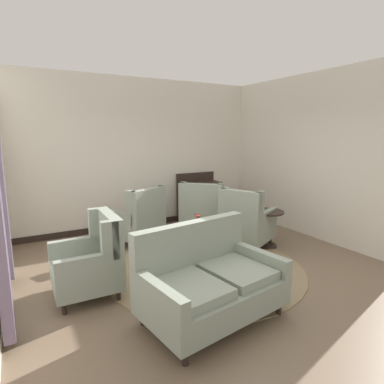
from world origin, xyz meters
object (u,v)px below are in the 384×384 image
armchair_beside_settee (137,220)px  side_table (267,225)px  sideboard (199,199)px  porcelain_vase (198,228)px  armchair_back_corner (246,223)px  armchair_foreground_right (203,214)px  coffee_table (198,242)px  settee (209,282)px  armchair_near_sideboard (92,261)px

armchair_beside_settee → side_table: (1.96, -1.32, -0.04)m
sideboard → porcelain_vase: bearing=-121.2°
armchair_back_corner → armchair_foreground_right: bearing=-6.9°
coffee_table → porcelain_vase: (-0.01, -0.01, 0.23)m
sideboard → side_table: bearing=-85.2°
settee → sideboard: 3.98m
coffee_table → armchair_foreground_right: size_ratio=0.79×
armchair_beside_settee → armchair_back_corner: size_ratio=1.03×
armchair_back_corner → armchair_near_sideboard: (-2.75, -0.37, -0.01)m
armchair_back_corner → armchair_near_sideboard: 2.77m
armchair_beside_settee → armchair_near_sideboard: size_ratio=1.13×
armchair_foreground_right → sideboard: sideboard is taller
armchair_beside_settee → side_table: size_ratio=1.77×
porcelain_vase → armchair_foreground_right: 1.62m
armchair_beside_settee → armchair_foreground_right: armchair_foreground_right is taller
armchair_near_sideboard → sideboard: sideboard is taller
armchair_beside_settee → side_table: armchair_beside_settee is taller
armchair_foreground_right → sideboard: 1.14m
armchair_back_corner → side_table: armchair_back_corner is taller
coffee_table → armchair_foreground_right: bearing=55.6°
coffee_table → armchair_beside_settee: (-0.38, 1.57, 0.01)m
armchair_beside_settee → armchair_near_sideboard: (-1.15, -1.55, 0.00)m
settee → armchair_back_corner: (1.75, 1.53, 0.04)m
armchair_back_corner → armchair_foreground_right: armchair_foreground_right is taller
coffee_table → side_table: side_table is taller
settee → side_table: size_ratio=2.48×
settee → armchair_foreground_right: bearing=51.7°
armchair_foreground_right → side_table: armchair_foreground_right is taller
settee → armchair_back_corner: size_ratio=1.44×
armchair_back_corner → side_table: (0.36, -0.13, -0.05)m
armchair_foreground_right → side_table: bearing=165.1°
side_table → settee: bearing=-146.4°
side_table → armchair_beside_settee: bearing=146.1°
armchair_near_sideboard → side_table: 3.12m
settee → armchair_near_sideboard: size_ratio=1.59×
porcelain_vase → armchair_beside_settee: size_ratio=0.30×
armchair_back_corner → side_table: 0.39m
armchair_back_corner → coffee_table: bearing=81.5°
armchair_beside_settee → sideboard: size_ratio=1.05×
armchair_foreground_right → armchair_beside_settee: bearing=31.2°
porcelain_vase → settee: settee is taller
coffee_table → armchair_beside_settee: bearing=103.6°
settee → sideboard: bearing=52.6°
sideboard → settee: bearing=-119.1°
porcelain_vase → side_table: porcelain_vase is taller
porcelain_vase → armchair_foreground_right: size_ratio=0.28×
coffee_table → armchair_back_corner: (1.22, 0.39, 0.03)m
sideboard → armchair_near_sideboard: bearing=-141.8°
settee → sideboard: sideboard is taller
coffee_table → armchair_foreground_right: armchair_foreground_right is taller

